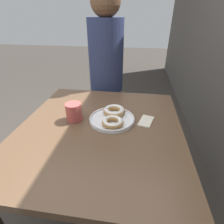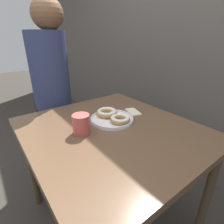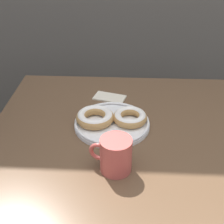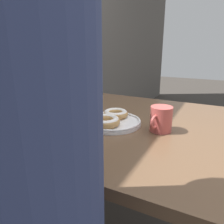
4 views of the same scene
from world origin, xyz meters
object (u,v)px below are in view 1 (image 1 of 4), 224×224
(person_figure, at_px, (106,77))
(napkin, at_px, (146,121))
(donut_plate, at_px, (113,117))
(coffee_mug, at_px, (74,112))
(dining_table, at_px, (100,138))

(person_figure, height_order, napkin, person_figure)
(donut_plate, relative_size, coffee_mug, 2.23)
(coffee_mug, bearing_deg, napkin, 95.45)
(dining_table, bearing_deg, napkin, 109.79)
(dining_table, relative_size, coffee_mug, 7.87)
(napkin, bearing_deg, coffee_mug, -84.55)
(coffee_mug, bearing_deg, donut_plate, 96.14)
(dining_table, relative_size, napkin, 7.11)
(dining_table, distance_m, donut_plate, 0.14)
(donut_plate, xyz_separation_m, napkin, (-0.02, 0.20, -0.02))
(dining_table, relative_size, donut_plate, 3.54)
(donut_plate, height_order, napkin, donut_plate)
(person_figure, bearing_deg, donut_plate, 13.31)
(dining_table, height_order, donut_plate, donut_plate)
(napkin, bearing_deg, person_figure, -151.04)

